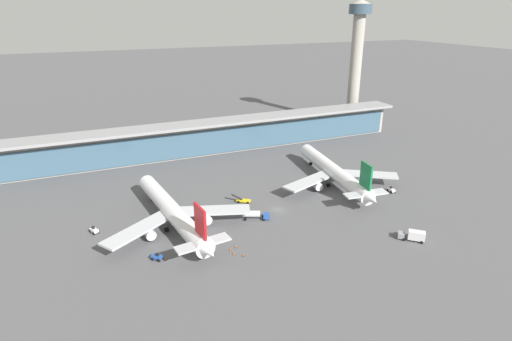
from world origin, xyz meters
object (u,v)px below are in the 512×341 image
(safety_cone_bravo, at_px, (236,246))
(service_truck_mid_apron_yellow, at_px, (243,200))
(airliner_left_stand, at_px, (173,212))
(safety_cone_charlie, at_px, (234,253))
(airliner_centre_stand, at_px, (334,172))
(service_truck_near_nose_white, at_px, (391,190))
(service_truck_at_far_stand_white, at_px, (94,230))
(safety_cone_alpha, at_px, (243,255))
(safety_cone_delta, at_px, (166,259))
(service_truck_on_taxiway_blue, at_px, (157,257))
(service_truck_by_tail_blue, at_px, (255,214))
(control_tower, at_px, (357,54))
(safety_cone_echo, at_px, (230,250))
(service_truck_under_wing_grey, at_px, (414,235))

(safety_cone_bravo, bearing_deg, service_truck_mid_apron_yellow, 64.37)
(airliner_left_stand, bearing_deg, safety_cone_charlie, -61.99)
(airliner_centre_stand, relative_size, service_truck_near_nose_white, 20.58)
(service_truck_at_far_stand_white, bearing_deg, safety_cone_alpha, -38.81)
(safety_cone_charlie, height_order, safety_cone_delta, same)
(airliner_centre_stand, xyz_separation_m, service_truck_at_far_stand_white, (-85.79, -2.71, -4.16))
(service_truck_on_taxiway_blue, distance_m, safety_cone_charlie, 20.50)
(service_truck_by_tail_blue, bearing_deg, service_truck_near_nose_white, -0.71)
(safety_cone_charlie, bearing_deg, service_truck_by_tail_blue, 51.04)
(airliner_centre_stand, bearing_deg, service_truck_near_nose_white, -43.51)
(service_truck_near_nose_white, distance_m, control_tower, 102.32)
(service_truck_on_taxiway_blue, xyz_separation_m, safety_cone_echo, (19.44, -3.54, -0.56))
(service_truck_at_far_stand_white, bearing_deg, airliner_centre_stand, 1.81)
(service_truck_at_far_stand_white, bearing_deg, service_truck_near_nose_white, -6.62)
(service_truck_near_nose_white, bearing_deg, safety_cone_bravo, -169.09)
(service_truck_on_taxiway_blue, height_order, control_tower, control_tower)
(service_truck_by_tail_blue, height_order, service_truck_at_far_stand_white, service_truck_by_tail_blue)
(safety_cone_alpha, relative_size, safety_cone_delta, 1.00)
(airliner_left_stand, distance_m, safety_cone_bravo, 23.21)
(control_tower, bearing_deg, airliner_left_stand, -146.87)
(service_truck_near_nose_white, xyz_separation_m, control_tower, (42.56, 84.81, 38.28))
(service_truck_by_tail_blue, distance_m, safety_cone_charlie, 20.89)
(safety_cone_bravo, xyz_separation_m, safety_cone_echo, (-2.02, -0.84, 0.00))
(control_tower, relative_size, safety_cone_charlie, 102.57)
(service_truck_on_taxiway_blue, relative_size, service_truck_at_far_stand_white, 0.98)
(control_tower, height_order, safety_cone_echo, control_tower)
(safety_cone_alpha, bearing_deg, safety_cone_echo, 119.71)
(safety_cone_bravo, bearing_deg, service_truck_near_nose_white, 10.91)
(service_truck_under_wing_grey, bearing_deg, control_tower, 62.44)
(service_truck_under_wing_grey, distance_m, service_truck_by_tail_blue, 47.40)
(service_truck_by_tail_blue, distance_m, control_tower, 133.25)
(service_truck_under_wing_grey, bearing_deg, safety_cone_bravo, 160.84)
(airliner_centre_stand, distance_m, safety_cone_echo, 59.06)
(airliner_left_stand, height_order, service_truck_mid_apron_yellow, airliner_left_stand)
(control_tower, bearing_deg, service_truck_near_nose_white, -116.65)
(service_truck_mid_apron_yellow, relative_size, service_truck_at_far_stand_white, 1.90)
(safety_cone_echo, bearing_deg, airliner_centre_stand, 28.19)
(service_truck_on_taxiway_blue, bearing_deg, safety_cone_alpha, -19.14)
(airliner_left_stand, relative_size, safety_cone_charlie, 85.72)
(service_truck_near_nose_white, height_order, safety_cone_delta, service_truck_near_nose_white)
(control_tower, distance_m, safety_cone_alpha, 153.23)
(service_truck_by_tail_blue, relative_size, safety_cone_delta, 12.53)
(service_truck_mid_apron_yellow, bearing_deg, airliner_centre_stand, 1.63)
(service_truck_by_tail_blue, xyz_separation_m, safety_cone_delta, (-30.72, -11.62, -1.39))
(safety_cone_bravo, distance_m, safety_cone_delta, 19.45)
(service_truck_under_wing_grey, distance_m, service_truck_mid_apron_yellow, 55.58)
(service_truck_mid_apron_yellow, bearing_deg, service_truck_under_wing_grey, -50.07)
(service_truck_at_far_stand_white, bearing_deg, service_truck_by_tail_blue, -13.17)
(safety_cone_alpha, xyz_separation_m, safety_cone_delta, (-19.65, 6.42, 0.00))
(airliner_left_stand, bearing_deg, safety_cone_bravo, -54.46)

